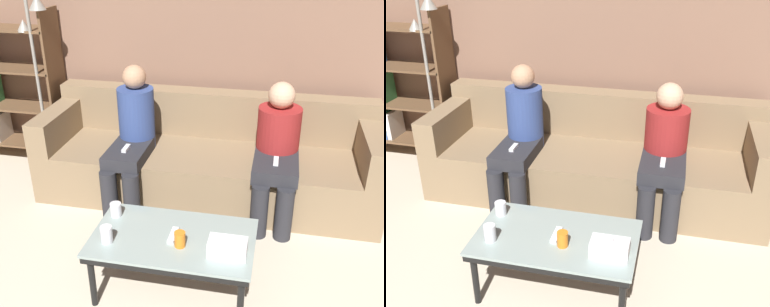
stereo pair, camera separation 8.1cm
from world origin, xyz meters
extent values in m
cube|color=#8C6651|center=(0.00, 3.99, 1.30)|extent=(12.00, 0.06, 2.60)
cube|color=#897051|center=(0.00, 3.43, 0.21)|extent=(2.77, 0.88, 0.42)
cube|color=#897051|center=(0.00, 3.76, 0.62)|extent=(2.77, 0.20, 0.40)
cube|color=#897051|center=(-1.29, 3.43, 0.56)|extent=(0.18, 0.88, 0.28)
cube|color=#897051|center=(1.29, 3.43, 0.56)|extent=(0.18, 0.88, 0.28)
cube|color=#8C9E99|center=(0.01, 2.24, 0.39)|extent=(0.98, 0.57, 0.02)
cube|color=black|center=(0.01, 2.24, 0.36)|extent=(0.97, 0.56, 0.04)
cylinder|color=black|center=(-0.44, 2.00, 0.17)|extent=(0.04, 0.04, 0.34)
cylinder|color=black|center=(0.45, 2.00, 0.17)|extent=(0.04, 0.04, 0.34)
cylinder|color=black|center=(-0.44, 2.48, 0.17)|extent=(0.04, 0.04, 0.34)
cylinder|color=black|center=(0.45, 2.48, 0.17)|extent=(0.04, 0.04, 0.34)
cylinder|color=silver|center=(-0.37, 2.11, 0.45)|extent=(0.07, 0.07, 0.11)
cylinder|color=silver|center=(-0.41, 2.39, 0.44)|extent=(0.07, 0.07, 0.09)
cylinder|color=orange|center=(0.07, 2.16, 0.45)|extent=(0.07, 0.07, 0.10)
cube|color=white|center=(0.35, 2.14, 0.45)|extent=(0.22, 0.12, 0.10)
sphere|color=white|center=(0.35, 2.14, 0.51)|extent=(0.04, 0.04, 0.04)
cube|color=white|center=(0.01, 2.24, 0.41)|extent=(0.04, 0.15, 0.02)
cube|color=brown|center=(-1.47, 3.76, 0.74)|extent=(0.02, 0.32, 1.47)
cube|color=brown|center=(-1.95, 3.76, 0.18)|extent=(0.96, 0.32, 0.02)
cube|color=silver|center=(-2.11, 3.76, 0.33)|extent=(0.05, 0.24, 0.26)
cube|color=brown|center=(-1.95, 3.76, 0.55)|extent=(0.96, 0.32, 0.02)
cube|color=brown|center=(-1.95, 3.76, 0.92)|extent=(0.96, 0.32, 0.02)
cube|color=brown|center=(-1.95, 3.76, 1.29)|extent=(0.96, 0.32, 0.02)
cylinder|color=gray|center=(-1.56, 3.61, 0.01)|extent=(0.26, 0.26, 0.02)
cylinder|color=gray|center=(-1.56, 3.61, 0.79)|extent=(0.03, 0.03, 1.59)
cone|color=gray|center=(-1.46, 3.61, 1.54)|extent=(0.14, 0.14, 0.12)
cone|color=gray|center=(-1.64, 3.65, 1.34)|extent=(0.12, 0.12, 0.10)
cylinder|color=#28282D|center=(-0.67, 2.89, 0.21)|extent=(0.13, 0.13, 0.42)
cylinder|color=#28282D|center=(-0.49, 2.89, 0.21)|extent=(0.13, 0.13, 0.42)
cube|color=#28282D|center=(-0.58, 3.13, 0.48)|extent=(0.30, 0.48, 0.10)
cylinder|color=#334784|center=(-0.58, 3.38, 0.68)|extent=(0.30, 0.30, 0.51)
sphere|color=tan|center=(-0.58, 3.38, 1.03)|extent=(0.19, 0.19, 0.19)
cube|color=white|center=(-0.58, 3.09, 0.54)|extent=(0.04, 0.12, 0.02)
cylinder|color=#28282D|center=(0.49, 2.91, 0.21)|extent=(0.13, 0.13, 0.42)
cylinder|color=#28282D|center=(0.67, 2.91, 0.21)|extent=(0.13, 0.13, 0.42)
cube|color=#28282D|center=(0.58, 3.14, 0.48)|extent=(0.33, 0.46, 0.10)
cylinder|color=maroon|center=(0.58, 3.38, 0.64)|extent=(0.33, 0.33, 0.43)
sphere|color=#DBAD89|center=(0.58, 3.38, 0.96)|extent=(0.20, 0.20, 0.20)
cube|color=white|center=(0.58, 3.10, 0.54)|extent=(0.04, 0.12, 0.02)
camera|label=1|loc=(0.56, 0.10, 2.04)|focal=42.00mm
camera|label=2|loc=(0.64, 0.12, 2.04)|focal=42.00mm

